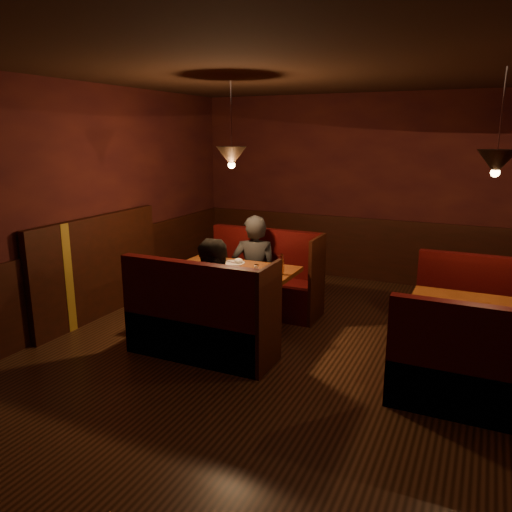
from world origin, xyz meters
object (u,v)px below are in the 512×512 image
at_px(main_bench_near, 199,327).
at_px(second_bench_near, 476,379).
at_px(second_bench_far, 481,319).
at_px(diner_a, 254,251).
at_px(second_table, 478,324).
at_px(main_bench_far, 264,285).
at_px(diner_b, 217,281).
at_px(main_table, 234,283).

xyz_separation_m(main_bench_near, second_bench_near, (2.65, 0.03, -0.02)).
bearing_deg(second_bench_far, main_bench_near, -149.61).
height_order(second_bench_far, diner_a, diner_a).
distance_m(second_table, second_bench_near, 0.79).
xyz_separation_m(main_bench_far, diner_b, (0.09, -1.40, 0.45)).
xyz_separation_m(second_table, diner_b, (-2.53, -0.56, 0.26)).
bearing_deg(second_bench_far, main_table, -164.49).
height_order(main_bench_far, second_table, main_bench_far).
xyz_separation_m(main_table, diner_b, (0.10, -0.59, 0.20)).
bearing_deg(main_bench_far, main_table, -91.13).
bearing_deg(main_bench_far, second_bench_far, -1.60).
distance_m(main_table, diner_b, 0.63).
distance_m(second_table, diner_a, 2.80).
distance_m(main_bench_near, second_bench_far, 3.07).
distance_m(second_bench_near, diner_b, 2.61).
bearing_deg(main_bench_far, diner_a, -121.57).
bearing_deg(second_bench_far, second_bench_near, -90.00).
height_order(second_table, diner_b, diner_b).
height_order(main_table, second_bench_near, second_bench_near).
xyz_separation_m(second_bench_far, diner_b, (-2.56, -1.32, 0.47)).
height_order(main_table, diner_a, diner_a).
bearing_deg(second_bench_far, diner_a, -178.97).
xyz_separation_m(diner_a, diner_b, (0.16, -1.28, -0.03)).
height_order(main_bench_far, main_bench_near, same).
height_order(second_bench_near, diner_a, diner_a).
relative_size(main_bench_far, main_bench_near, 1.00).
xyz_separation_m(main_bench_near, second_bench_far, (2.65, 1.55, -0.02)).
xyz_separation_m(main_bench_far, second_bench_far, (2.65, -0.07, -0.02)).
xyz_separation_m(main_bench_far, main_bench_near, (0.00, -1.63, 0.00)).
relative_size(second_table, diner_a, 0.77).
height_order(second_table, diner_a, diner_a).
height_order(second_table, second_bench_far, second_bench_far).
distance_m(main_bench_near, diner_b, 0.51).
xyz_separation_m(main_bench_near, second_table, (2.62, 0.79, 0.19)).
bearing_deg(diner_a, main_bench_near, 72.36).
bearing_deg(main_table, second_bench_near, -16.36).
relative_size(second_bench_near, diner_a, 0.85).
bearing_deg(main_bench_far, main_bench_near, -90.00).
xyz_separation_m(second_bench_near, diner_a, (-2.72, 1.47, 0.50)).
bearing_deg(main_bench_near, main_bench_far, 90.00).
bearing_deg(second_table, diner_b, -167.44).
bearing_deg(main_bench_near, second_bench_far, 30.39).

